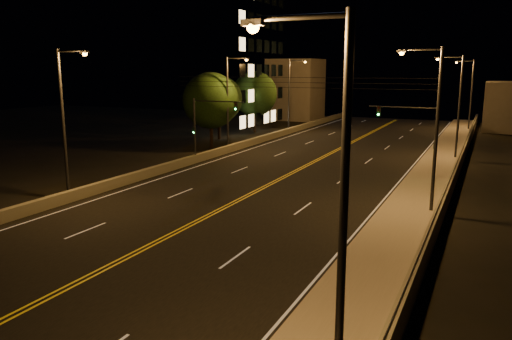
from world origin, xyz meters
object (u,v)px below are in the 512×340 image
at_px(traffic_signal_left, 204,123).
at_px(streetlight_0, 332,203).
at_px(streetlight_6, 291,91).
at_px(tree_0, 211,101).
at_px(streetlight_2, 457,101).
at_px(tree_2, 255,94).
at_px(streetlight_1, 432,121).
at_px(streetlight_3, 469,91).
at_px(traffic_signal_right, 421,134).
at_px(building_tower, 185,36).
at_px(streetlight_4, 66,116).
at_px(streetlight_5, 230,98).
at_px(tree_1, 219,99).

bearing_deg(traffic_signal_left, streetlight_0, -54.20).
height_order(streetlight_0, streetlight_6, same).
distance_m(traffic_signal_left, tree_0, 9.20).
bearing_deg(streetlight_2, tree_2, 156.54).
relative_size(streetlight_1, tree_2, 1.18).
distance_m(traffic_signal_left, tree_2, 23.60).
height_order(streetlight_3, traffic_signal_right, streetlight_3).
xyz_separation_m(streetlight_6, building_tower, (-15.35, -1.74, 7.43)).
relative_size(traffic_signal_right, tree_2, 0.72).
bearing_deg(traffic_signal_left, streetlight_6, 92.73).
height_order(streetlight_3, traffic_signal_left, streetlight_3).
height_order(streetlight_0, streetlight_4, same).
distance_m(building_tower, tree_0, 20.64).
height_order(streetlight_1, traffic_signal_right, streetlight_1).
distance_m(streetlight_1, building_tower, 48.73).
relative_size(streetlight_1, tree_0, 1.19).
relative_size(streetlight_0, traffic_signal_left, 1.65).
distance_m(streetlight_3, building_tower, 40.16).
relative_size(streetlight_0, tree_0, 1.19).
relative_size(streetlight_6, tree_2, 1.18).
relative_size(streetlight_3, streetlight_5, 1.00).
relative_size(traffic_signal_left, tree_0, 0.72).
xyz_separation_m(streetlight_2, tree_1, (-27.09, 3.19, -0.68)).
bearing_deg(traffic_signal_left, tree_2, 104.30).
bearing_deg(streetlight_0, streetlight_1, 90.00).
xyz_separation_m(streetlight_5, tree_1, (-5.62, 7.62, -0.68)).
relative_size(streetlight_3, traffic_signal_left, 1.65).
xyz_separation_m(streetlight_1, streetlight_5, (-21.47, 15.50, 0.00)).
distance_m(streetlight_0, tree_1, 50.70).
bearing_deg(building_tower, tree_0, -49.28).
height_order(streetlight_0, streetlight_3, same).
bearing_deg(streetlight_1, tree_2, 129.88).
relative_size(traffic_signal_left, tree_1, 0.76).
xyz_separation_m(streetlight_6, tree_1, (-5.62, -9.66, -0.68)).
relative_size(streetlight_5, streetlight_6, 1.00).
bearing_deg(streetlight_3, streetlight_4, -112.52).
bearing_deg(streetlight_4, streetlight_5, 90.00).
xyz_separation_m(traffic_signal_left, tree_2, (-5.82, 22.83, 1.44)).
height_order(streetlight_4, building_tower, building_tower).
bearing_deg(tree_1, streetlight_6, 59.81).
bearing_deg(streetlight_6, streetlight_3, 30.15).
distance_m(streetlight_5, tree_1, 9.49).
xyz_separation_m(streetlight_1, traffic_signal_left, (-20.31, 8.44, -1.83)).
xyz_separation_m(traffic_signal_left, building_tower, (-16.51, 22.61, 9.25)).
height_order(streetlight_2, streetlight_4, same).
xyz_separation_m(streetlight_1, streetlight_6, (-21.47, 32.78, 0.00)).
bearing_deg(traffic_signal_left, streetlight_5, 99.33).
distance_m(streetlight_1, streetlight_2, 19.93).
bearing_deg(streetlight_4, streetlight_2, 50.95).
height_order(streetlight_6, tree_1, streetlight_6).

